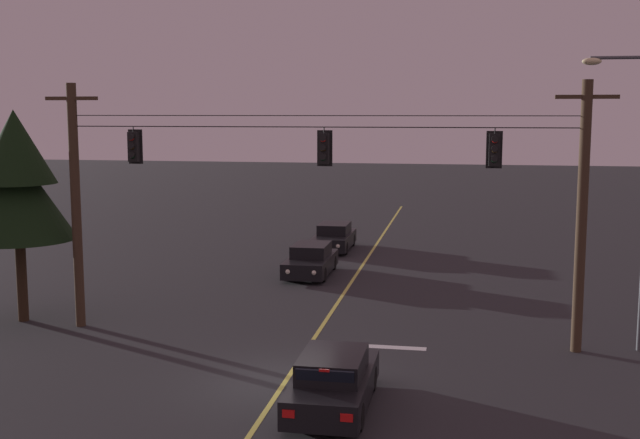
{
  "coord_description": "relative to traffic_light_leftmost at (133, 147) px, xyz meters",
  "views": [
    {
      "loc": [
        4.58,
        -19.89,
        7.22
      ],
      "look_at": [
        0.0,
        5.37,
        3.7
      ],
      "focal_mm": 44.52,
      "sensor_mm": 36.0,
      "label": 1
    }
  ],
  "objects": [
    {
      "name": "lane_centre_stripe",
      "position": [
        5.96,
        6.02,
        -6.07
      ],
      "size": [
        0.14,
        60.0,
        0.01
      ],
      "primitive_type": "cube",
      "color": "#D1C64C",
      "rests_on": "ground"
    },
    {
      "name": "street_lamp_corner",
      "position": [
        15.64,
        0.45,
        -0.8
      ],
      "size": [
        2.11,
        0.3,
        8.88
      ],
      "color": "#4C4F54",
      "rests_on": "ground"
    },
    {
      "name": "traffic_light_left_inner",
      "position": [
        6.27,
        0.0,
        0.0
      ],
      "size": [
        0.48,
        0.41,
        1.22
      ],
      "color": "black"
    },
    {
      "name": "tree_verge_far",
      "position": [
        -4.38,
        0.28,
        -1.24
      ],
      "size": [
        3.85,
        3.85,
        7.28
      ],
      "color": "#332316",
      "rests_on": "ground"
    },
    {
      "name": "car_oncoming_trailing",
      "position": [
        3.94,
        16.27,
        -5.43
      ],
      "size": [
        1.8,
        4.42,
        1.39
      ],
      "color": "black",
      "rests_on": "ground"
    },
    {
      "name": "car_oncoming_lead",
      "position": [
        3.97,
        9.66,
        -5.43
      ],
      "size": [
        1.8,
        4.42,
        1.39
      ],
      "color": "black",
      "rests_on": "ground"
    },
    {
      "name": "car_waiting_near_lane",
      "position": [
        7.52,
        -5.8,
        -5.43
      ],
      "size": [
        1.8,
        4.33,
        1.39
      ],
      "color": "black",
      "rests_on": "ground"
    },
    {
      "name": "traffic_light_leftmost",
      "position": [
        0.0,
        0.0,
        0.0
      ],
      "size": [
        0.48,
        0.41,
        1.22
      ],
      "color": "black"
    },
    {
      "name": "stop_bar_paint",
      "position": [
        7.86,
        -0.58,
        -6.07
      ],
      "size": [
        3.4,
        0.36,
        0.01
      ],
      "primitive_type": "cube",
      "color": "silver",
      "rests_on": "ground"
    },
    {
      "name": "traffic_light_centre",
      "position": [
        11.44,
        0.0,
        0.0
      ],
      "size": [
        0.48,
        0.41,
        1.22
      ],
      "color": "black"
    },
    {
      "name": "ground_plane",
      "position": [
        5.96,
        -4.35,
        -6.07
      ],
      "size": [
        180.0,
        180.0,
        0.0
      ],
      "primitive_type": "plane",
      "color": "#28282B"
    },
    {
      "name": "signal_span_assembly",
      "position": [
        5.96,
        0.02,
        -1.86
      ],
      "size": [
        17.93,
        0.32,
        8.13
      ],
      "color": "#423021",
      "rests_on": "ground"
    }
  ]
}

